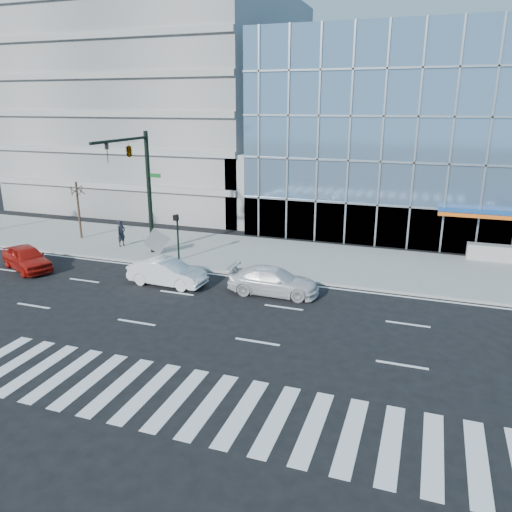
# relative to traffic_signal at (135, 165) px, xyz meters

# --- Properties ---
(ground) EXTENTS (160.00, 160.00, 0.00)m
(ground) POSITION_rel_traffic_signal_xyz_m (11.00, -4.57, -6.16)
(ground) COLOR black
(ground) RESTS_ON ground
(sidewalk) EXTENTS (120.00, 8.00, 0.15)m
(sidewalk) POSITION_rel_traffic_signal_xyz_m (11.00, 3.43, -6.09)
(sidewalk) COLOR gray
(sidewalk) RESTS_ON ground
(parking_garage) EXTENTS (24.00, 24.00, 20.00)m
(parking_garage) POSITION_rel_traffic_signal_xyz_m (-9.00, 21.43, 3.84)
(parking_garage) COLOR gray
(parking_garage) RESTS_ON ground
(ramp_block) EXTENTS (6.00, 8.00, 6.00)m
(ramp_block) POSITION_rel_traffic_signal_xyz_m (5.00, 13.43, -3.16)
(ramp_block) COLOR gray
(ramp_block) RESTS_ON ground
(tower_backdrop) EXTENTS (14.00, 14.00, 48.00)m
(tower_backdrop) POSITION_rel_traffic_signal_xyz_m (-19.00, 65.43, 17.84)
(tower_backdrop) COLOR gray
(tower_backdrop) RESTS_ON ground
(traffic_signal) EXTENTS (1.14, 5.74, 8.00)m
(traffic_signal) POSITION_rel_traffic_signal_xyz_m (0.00, 0.00, 0.00)
(traffic_signal) COLOR black
(traffic_signal) RESTS_ON sidewalk
(ped_signal_post) EXTENTS (0.30, 0.33, 3.00)m
(ped_signal_post) POSITION_rel_traffic_signal_xyz_m (2.50, 0.37, -4.02)
(ped_signal_post) COLOR black
(ped_signal_post) RESTS_ON sidewalk
(street_tree_near) EXTENTS (1.10, 1.10, 4.23)m
(street_tree_near) POSITION_rel_traffic_signal_xyz_m (-7.00, 2.93, -2.39)
(street_tree_near) COLOR #332319
(street_tree_near) RESTS_ON sidewalk
(white_suv) EXTENTS (4.97, 2.15, 1.42)m
(white_suv) POSITION_rel_traffic_signal_xyz_m (9.94, -2.90, -5.45)
(white_suv) COLOR silver
(white_suv) RESTS_ON ground
(white_sedan) EXTENTS (4.51, 1.72, 1.47)m
(white_sedan) POSITION_rel_traffic_signal_xyz_m (3.89, -3.56, -5.43)
(white_sedan) COLOR silver
(white_sedan) RESTS_ON ground
(red_sedan) EXTENTS (4.73, 3.55, 1.50)m
(red_sedan) POSITION_rel_traffic_signal_xyz_m (-5.58, -4.02, -5.42)
(red_sedan) COLOR #AF150D
(red_sedan) RESTS_ON ground
(pedestrian) EXTENTS (0.57, 0.75, 1.87)m
(pedestrian) POSITION_rel_traffic_signal_xyz_m (-2.82, 2.01, -5.08)
(pedestrian) COLOR black
(pedestrian) RESTS_ON sidewalk
(tilted_panel) EXTENTS (1.58, 1.00, 1.82)m
(tilted_panel) POSITION_rel_traffic_signal_xyz_m (0.58, 1.02, -5.11)
(tilted_panel) COLOR gray
(tilted_panel) RESTS_ON sidewalk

